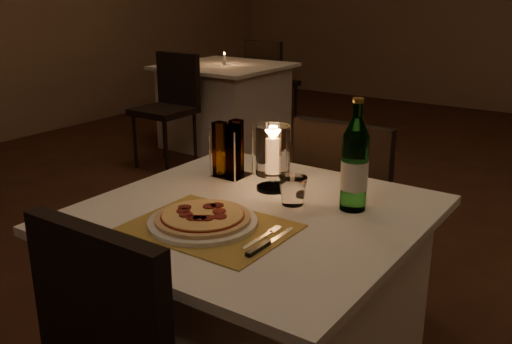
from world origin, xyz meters
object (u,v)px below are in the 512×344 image
Objects in this scene: hurricane_candle at (273,153)px; neighbor_table_left at (225,105)px; chair_far at (350,200)px; pizza at (203,217)px; tumbler at (293,191)px; main_table at (253,313)px; plate at (203,222)px; water_bottle at (355,166)px.

hurricane_candle is 0.22× the size of neighbor_table_left.
chair_far reaches higher than pizza.
pizza is 0.28× the size of neighbor_table_left.
tumbler is 0.09× the size of neighbor_table_left.
tumbler is 0.18m from hurricane_candle.
pizza is at bearing -89.56° from hurricane_candle.
chair_far reaches higher than main_table.
hurricane_candle is at bearing 90.47° from plate.
water_bottle reaches higher than plate.
tumbler is (0.08, 0.12, 0.41)m from main_table.
chair_far is 2.96m from neighbor_table_left.
plate is at bearing -129.37° from water_bottle.
plate is 3.61m from neighbor_table_left.
plate reaches higher than main_table.
water_bottle is 1.57× the size of hurricane_candle.
plate is at bearing -105.52° from main_table.
plate is at bearing -34.17° from pizza.
tumbler is (0.08, -0.60, 0.24)m from chair_far.
hurricane_candle is at bearing 178.14° from water_bottle.
neighbor_table_left is (-2.19, 1.99, -0.18)m from chair_far.
chair_far is 2.57× the size of water_bottle.
water_bottle is at bearing -45.84° from neighbor_table_left.
plate is 0.49m from water_bottle.
neighbor_table_left is at bearing 126.59° from pizza.
chair_far is 0.90× the size of neighbor_table_left.
plate is (-0.05, -0.89, 0.20)m from chair_far.
chair_far is 0.61m from hurricane_candle.
water_bottle reaches higher than tumbler.
tumbler is at bearing -32.07° from hurricane_candle.
main_table is at bearing -74.94° from hurricane_candle.
water_bottle is (0.30, 0.37, 0.11)m from pizza.
tumbler reaches higher than plate.
hurricane_candle is (-0.05, 0.20, 0.50)m from main_table.
plate is 0.91× the size of water_bottle.
water_bottle is at bearing -1.86° from hurricane_candle.
main_table is 0.44m from pizza.
water_bottle reaches higher than neighbor_table_left.
main_table is at bearing 74.48° from plate.
pizza is 0.32m from tumbler.
water_bottle is (0.25, 0.19, 0.51)m from main_table.
water_bottle is at bearing 50.63° from plate.
pizza is 3.61m from neighbor_table_left.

